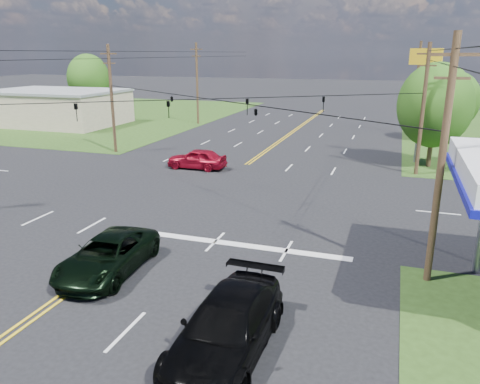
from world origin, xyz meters
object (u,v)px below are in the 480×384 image
(pole_right_far, at_px, (416,87))
(pole_ne, at_px, (423,108))
(pole_nw, at_px, (112,98))
(pole_se, at_px, (442,161))
(pickup_dkgreen, at_px, (108,255))
(tree_right_b, at_px, (454,101))
(retail_nw, at_px, (56,108))
(tree_far_l, at_px, (88,78))
(tree_right_a, at_px, (435,105))
(suv_black, at_px, (227,327))
(pole_left_far, at_px, (197,83))

(pole_right_far, bearing_deg, pole_ne, -90.00)
(pole_nw, distance_m, pole_right_far, 32.20)
(pole_se, bearing_deg, pole_ne, 90.00)
(pickup_dkgreen, bearing_deg, pole_se, 11.62)
(tree_right_b, bearing_deg, pole_nw, -153.05)
(pickup_dkgreen, bearing_deg, retail_nw, 127.74)
(retail_nw, xyz_separation_m, pole_nw, (17.00, -13.00, 2.92))
(pole_se, distance_m, tree_far_l, 60.88)
(pole_right_far, bearing_deg, pickup_dkgreen, -107.17)
(pole_ne, height_order, tree_right_a, pole_ne)
(retail_nw, bearing_deg, tree_right_b, 2.46)
(pole_nw, relative_size, tree_right_a, 1.16)
(pole_ne, xyz_separation_m, pickup_dkgreen, (-12.50, -21.44, -4.15))
(retail_nw, xyz_separation_m, suv_black, (37.01, -37.96, -1.13))
(retail_nw, relative_size, pole_left_far, 1.60)
(pole_left_far, height_order, tree_far_l, pole_left_far)
(pole_left_far, bearing_deg, pole_right_far, 0.00)
(pole_ne, bearing_deg, tree_far_l, 152.93)
(pole_left_far, bearing_deg, tree_far_l, 168.11)
(pole_se, relative_size, tree_far_l, 1.09)
(pole_right_far, bearing_deg, pole_nw, -143.84)
(pole_left_far, relative_size, tree_far_l, 1.15)
(retail_nw, distance_m, pole_right_far, 43.53)
(retail_nw, distance_m, suv_black, 53.03)
(pole_left_far, relative_size, tree_right_b, 1.41)
(pole_se, bearing_deg, retail_nw, 144.21)
(pole_ne, bearing_deg, suv_black, -103.49)
(retail_nw, relative_size, pickup_dkgreen, 2.92)
(retail_nw, height_order, pickup_dkgreen, retail_nw)
(pole_nw, bearing_deg, tree_right_a, 6.34)
(tree_right_b, bearing_deg, retail_nw, -177.54)
(pole_right_far, height_order, pickup_dkgreen, pole_right_far)
(pole_ne, relative_size, pole_left_far, 0.95)
(tree_right_b, xyz_separation_m, suv_black, (-9.49, -39.96, -3.34))
(pole_right_far, height_order, suv_black, pole_right_far)
(pole_se, bearing_deg, pole_right_far, 90.00)
(retail_nw, xyz_separation_m, pole_right_far, (43.00, 6.00, 3.17))
(pole_left_far, xyz_separation_m, tree_right_a, (27.00, -16.00, -0.30))
(pole_se, height_order, tree_right_b, pole_se)
(retail_nw, bearing_deg, pole_ne, -16.82)
(pole_left_far, xyz_separation_m, tree_right_b, (29.50, -4.00, -0.95))
(pole_se, xyz_separation_m, pole_nw, (-26.00, 18.00, 0.00))
(pole_nw, xyz_separation_m, pole_ne, (26.00, 0.00, 0.00))
(pole_nw, relative_size, pole_left_far, 0.95)
(pole_right_far, bearing_deg, tree_right_b, -48.81)
(pole_left_far, height_order, pickup_dkgreen, pole_left_far)
(retail_nw, height_order, pole_right_far, pole_right_far)
(tree_far_l, distance_m, suv_black, 61.98)
(pole_nw, bearing_deg, pickup_dkgreen, -57.81)
(retail_nw, distance_m, pole_left_far, 18.30)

